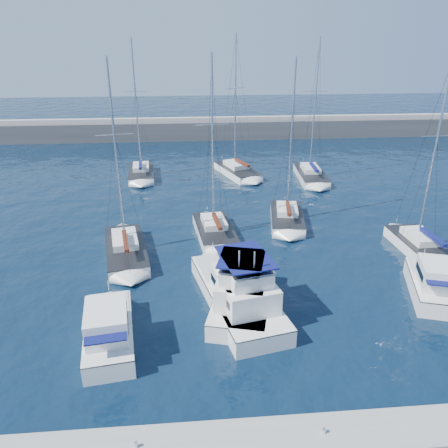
{
  "coord_description": "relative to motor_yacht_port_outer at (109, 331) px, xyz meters",
  "views": [
    {
      "loc": [
        -5.47,
        -24.27,
        16.36
      ],
      "look_at": [
        -2.8,
        6.51,
        3.0
      ],
      "focal_mm": 35.0,
      "sensor_mm": 36.0,
      "label": 1
    }
  ],
  "objects": [
    {
      "name": "sailboat_back_c",
      "position": [
        19.96,
        29.97,
        -0.4
      ],
      "size": [
        3.65,
        8.61,
        16.75
      ],
      "rotation": [
        0.0,
        0.0,
        -0.07
      ],
      "color": "silver",
      "rests_on": "ground"
    },
    {
      "name": "sailboat_mid_e",
      "position": [
        23.63,
        9.66,
        -0.41
      ],
      "size": [
        3.35,
        7.37,
        15.1
      ],
      "rotation": [
        0.0,
        0.0,
        0.04
      ],
      "color": "silver",
      "rests_on": "ground"
    },
    {
      "name": "sailboat_mid_a",
      "position": [
        -0.39,
        11.15,
        -0.41
      ],
      "size": [
        4.5,
        8.67,
        15.46
      ],
      "rotation": [
        0.0,
        0.0,
        0.18
      ],
      "color": "silver",
      "rests_on": "ground"
    },
    {
      "name": "sailboat_back_b",
      "position": [
        11.09,
        32.5,
        -0.39
      ],
      "size": [
        5.61,
        8.64,
        17.03
      ],
      "rotation": [
        0.0,
        0.0,
        0.33
      ],
      "color": "silver",
      "rests_on": "ground"
    },
    {
      "name": "sailboat_back_a",
      "position": [
        -0.99,
        32.54,
        -0.39
      ],
      "size": [
        3.64,
        7.73,
        16.57
      ],
      "rotation": [
        0.0,
        0.0,
        0.08
      ],
      "color": "silver",
      "rests_on": "ground"
    },
    {
      "name": "motor_yacht_port_inner",
      "position": [
        7.83,
        2.97,
        0.19
      ],
      "size": [
        5.83,
        10.92,
        4.69
      ],
      "rotation": [
        0.0,
        0.0,
        0.22
      ],
      "color": "silver",
      "rests_on": "ground"
    },
    {
      "name": "motor_yacht_stbd_inner",
      "position": [
        7.98,
        2.58,
        0.19
      ],
      "size": [
        5.33,
        8.25,
        4.69
      ],
      "rotation": [
        0.0,
        0.0,
        -0.26
      ],
      "color": "silver",
      "rests_on": "ground"
    },
    {
      "name": "breakwater",
      "position": [
        10.24,
        55.45,
        0.11
      ],
      "size": [
        160.0,
        6.0,
        4.45
      ],
      "color": "#424244",
      "rests_on": "ground"
    },
    {
      "name": "motor_yacht_port_outer",
      "position": [
        0.0,
        0.0,
        0.0
      ],
      "size": [
        3.65,
        7.15,
        3.2
      ],
      "rotation": [
        0.0,
        0.0,
        0.14
      ],
      "color": "silver",
      "rests_on": "ground"
    },
    {
      "name": "dock",
      "position": [
        10.24,
        -7.55,
        -0.64
      ],
      "size": [
        40.0,
        2.2,
        0.6
      ],
      "primitive_type": "cube",
      "color": "gray",
      "rests_on": "ground"
    },
    {
      "name": "sailboat_mid_c",
      "position": [
        14.0,
        16.61,
        -0.4
      ],
      "size": [
        4.08,
        7.46,
        15.19
      ],
      "rotation": [
        0.0,
        0.0,
        -0.16
      ],
      "color": "silver",
      "rests_on": "ground"
    },
    {
      "name": "sailboat_mid_b",
      "position": [
        6.99,
        14.19,
        -0.4
      ],
      "size": [
        3.81,
        7.45,
        15.59
      ],
      "rotation": [
        0.0,
        0.0,
        0.11
      ],
      "color": "silver",
      "rests_on": "ground"
    },
    {
      "name": "ground",
      "position": [
        10.24,
        3.45,
        -0.94
      ],
      "size": [
        220.0,
        220.0,
        0.0
      ],
      "primitive_type": "plane",
      "color": "black",
      "rests_on": "ground"
    },
    {
      "name": "motor_yacht_stbd_outer",
      "position": [
        21.02,
        3.22,
        -0.0
      ],
      "size": [
        4.39,
        6.6,
        3.2
      ],
      "rotation": [
        0.0,
        0.0,
        -0.31
      ],
      "color": "silver",
      "rests_on": "ground"
    },
    {
      "name": "dock_cleat_near_port",
      "position": [
        2.24,
        -7.55,
        -0.22
      ],
      "size": [
        0.16,
        0.16,
        0.25
      ],
      "primitive_type": "cylinder",
      "color": "silver",
      "rests_on": "dock"
    },
    {
      "name": "dock_cleat_centre",
      "position": [
        10.24,
        -7.55,
        -0.22
      ],
      "size": [
        0.16,
        0.16,
        0.25
      ],
      "primitive_type": "cylinder",
      "color": "silver",
      "rests_on": "dock"
    }
  ]
}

